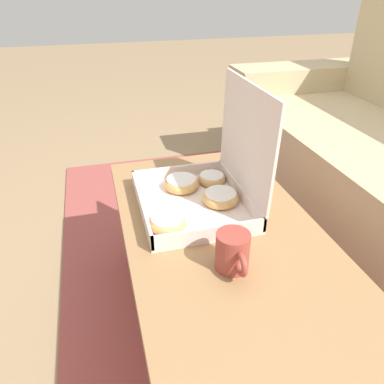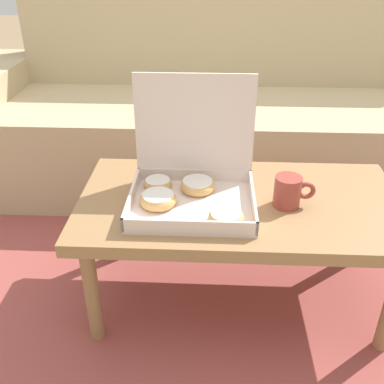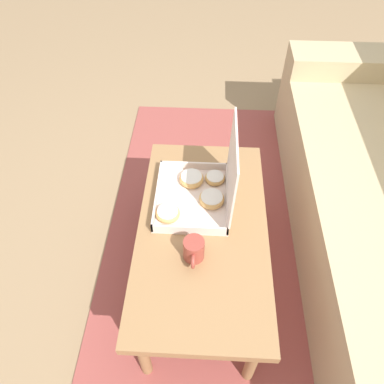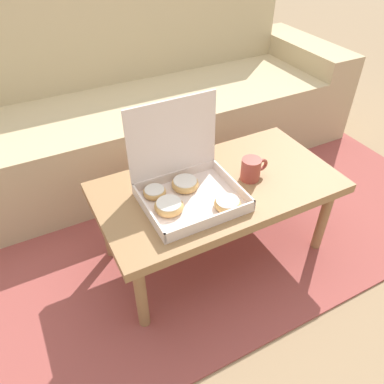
% 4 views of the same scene
% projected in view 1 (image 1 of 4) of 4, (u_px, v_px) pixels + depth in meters
% --- Properties ---
extents(ground_plane, '(12.00, 12.00, 0.00)m').
position_uv_depth(ground_plane, '(253.00, 325.00, 1.23)').
color(ground_plane, '#937756').
extents(area_rug, '(2.68, 1.83, 0.01)m').
position_uv_depth(area_rug, '(334.00, 306.00, 1.30)').
color(area_rug, '#994742').
rests_on(area_rug, ground_plane).
extents(coffee_table, '(0.99, 0.53, 0.40)m').
position_uv_depth(coffee_table, '(224.00, 245.00, 1.02)').
color(coffee_table, '#997047').
rests_on(coffee_table, ground_plane).
extents(pastry_box, '(0.37, 0.32, 0.35)m').
position_uv_depth(pastry_box, '(205.00, 185.00, 1.10)').
color(pastry_box, silver).
rests_on(pastry_box, coffee_table).
extents(coffee_mug, '(0.12, 0.08, 0.09)m').
position_uv_depth(coffee_mug, '(233.00, 252.00, 0.86)').
color(coffee_mug, '#993D33').
rests_on(coffee_mug, coffee_table).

